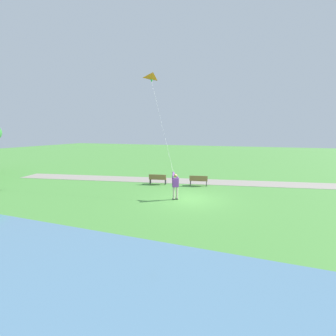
# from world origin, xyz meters

# --- Properties ---
(ground_plane) EXTENTS (120.00, 120.00, 0.00)m
(ground_plane) POSITION_xyz_m (0.00, 0.00, 0.00)
(ground_plane) COLOR #4C8E3D
(walkway_path) EXTENTS (8.16, 31.90, 0.02)m
(walkway_path) POSITION_xyz_m (5.41, 2.00, 0.01)
(walkway_path) COLOR gray
(walkway_path) RESTS_ON ground
(person_kite_flyer) EXTENTS (0.61, 0.57, 1.83)m
(person_kite_flyer) POSITION_xyz_m (-0.46, 0.78, 1.05)
(person_kite_flyer) COLOR #232328
(person_kite_flyer) RESTS_ON ground
(flying_kite) EXTENTS (4.56, 3.62, 7.59)m
(flying_kite) POSITION_xyz_m (3.72, 4.16, 8.89)
(flying_kite) COLOR orange
(park_bench_near_walkway) EXTENTS (0.70, 1.55, 0.88)m
(park_bench_near_walkway) POSITION_xyz_m (4.03, 0.22, 0.51)
(park_bench_near_walkway) COLOR olive
(park_bench_near_walkway) RESTS_ON ground
(park_bench_far_walkway) EXTENTS (0.70, 1.55, 0.88)m
(park_bench_far_walkway) POSITION_xyz_m (3.40, 3.66, 0.51)
(park_bench_far_walkway) COLOR olive
(park_bench_far_walkway) RESTS_ON ground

